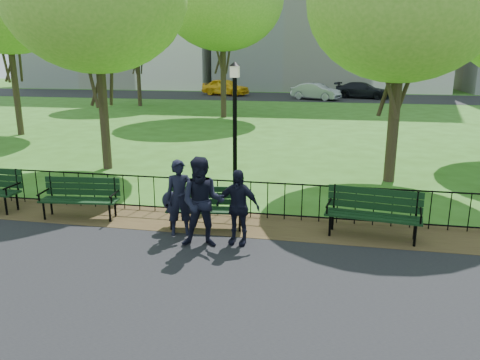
% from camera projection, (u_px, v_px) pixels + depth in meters
% --- Properties ---
extents(ground, '(120.00, 120.00, 0.00)m').
position_uv_depth(ground, '(184.00, 247.00, 9.40)').
color(ground, '#305A17').
extents(asphalt_path, '(60.00, 9.20, 0.01)m').
position_uv_depth(asphalt_path, '(105.00, 347.00, 6.18)').
color(asphalt_path, black).
rests_on(asphalt_path, ground).
extents(dirt_strip, '(60.00, 1.60, 0.01)m').
position_uv_depth(dirt_strip, '(204.00, 221.00, 10.82)').
color(dirt_strip, '#342515').
rests_on(dirt_strip, ground).
extents(far_street, '(70.00, 9.00, 0.01)m').
position_uv_depth(far_street, '(303.00, 97.00, 42.55)').
color(far_street, black).
rests_on(far_street, ground).
extents(iron_fence, '(24.06, 0.06, 1.00)m').
position_uv_depth(iron_fence, '(210.00, 195.00, 11.17)').
color(iron_fence, black).
rests_on(iron_fence, ground).
extents(park_bench_main, '(1.85, 0.75, 0.99)m').
position_uv_depth(park_bench_main, '(192.00, 202.00, 10.30)').
color(park_bench_main, black).
rests_on(park_bench_main, ground).
extents(park_bench_left_a, '(1.86, 0.75, 1.03)m').
position_uv_depth(park_bench_left_a, '(81.00, 193.00, 10.99)').
color(park_bench_left_a, black).
rests_on(park_bench_left_a, ground).
extents(park_bench_right_a, '(2.02, 0.87, 1.11)m').
position_uv_depth(park_bench_right_a, '(374.00, 208.00, 9.80)').
color(park_bench_right_a, black).
rests_on(park_bench_right_a, ground).
extents(lamppost, '(0.32, 0.32, 3.57)m').
position_uv_depth(lamppost, '(235.00, 123.00, 12.73)').
color(lamppost, black).
rests_on(lamppost, ground).
extents(tree_near_e, '(5.40, 5.40, 7.53)m').
position_uv_depth(tree_near_e, '(404.00, 0.00, 12.98)').
color(tree_near_e, '#2D2116').
rests_on(tree_near_e, ground).
extents(tree_far_w, '(6.44, 6.44, 8.97)m').
position_uv_depth(tree_far_w, '(135.00, 19.00, 33.66)').
color(tree_far_w, '#2D2116').
rests_on(tree_far_w, ground).
extents(person_left, '(0.69, 0.57, 1.63)m').
position_uv_depth(person_left, '(180.00, 198.00, 9.86)').
color(person_left, black).
rests_on(person_left, asphalt_path).
extents(person_mid, '(0.95, 0.59, 1.83)m').
position_uv_depth(person_mid, '(203.00, 202.00, 9.21)').
color(person_mid, black).
rests_on(person_mid, asphalt_path).
extents(person_right, '(0.95, 0.47, 1.55)m').
position_uv_depth(person_right, '(238.00, 207.00, 9.39)').
color(person_right, black).
rests_on(person_right, asphalt_path).
extents(taxi, '(4.89, 3.12, 1.55)m').
position_uv_depth(taxi, '(225.00, 87.00, 44.14)').
color(taxi, yellow).
rests_on(taxi, far_street).
extents(sedan_silver, '(4.46, 3.10, 1.39)m').
position_uv_depth(sedan_silver, '(316.00, 91.00, 39.84)').
color(sedan_silver, '#999CA0').
rests_on(sedan_silver, far_street).
extents(sedan_dark, '(5.13, 3.15, 1.39)m').
position_uv_depth(sedan_dark, '(363.00, 90.00, 41.16)').
color(sedan_dark, black).
rests_on(sedan_dark, far_street).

